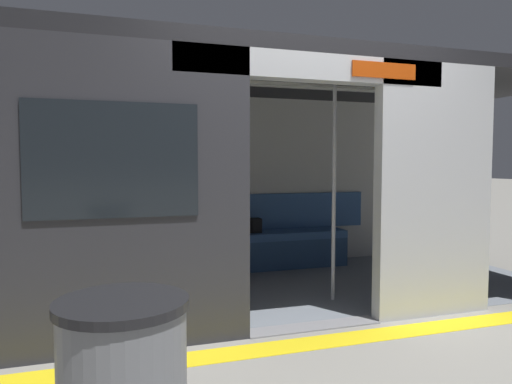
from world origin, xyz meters
TOP-DOWN VIEW (x-y plane):
  - ground_plane at (0.00, 0.00)m, footprint 60.00×60.00m
  - platform_edge_strip at (0.00, 0.30)m, footprint 8.00×0.24m
  - train_car at (0.08, -1.12)m, footprint 6.40×2.54m
  - bench_seat at (0.00, -2.03)m, footprint 2.67×0.44m
  - person_seated at (0.25, -1.98)m, footprint 0.55×0.67m
  - handbag at (-0.13, -2.08)m, footprint 0.26×0.15m
  - book at (0.57, -2.09)m, footprint 0.23×0.26m
  - grab_pole_door at (0.48, -0.50)m, footprint 0.04×0.04m
  - grab_pole_far at (-0.48, -0.61)m, footprint 0.04×0.04m

SIDE VIEW (x-z plane):
  - ground_plane at x=0.00m, z-range 0.00..0.00m
  - platform_edge_strip at x=0.00m, z-range 0.00..0.01m
  - bench_seat at x=0.00m, z-range 0.12..0.57m
  - book at x=0.57m, z-range 0.45..0.47m
  - handbag at x=-0.13m, z-range 0.45..0.62m
  - person_seated at x=0.25m, z-range 0.08..1.26m
  - grab_pole_door at x=0.48m, z-range 0.00..2.08m
  - grab_pole_far at x=-0.48m, z-range 0.00..2.08m
  - train_car at x=0.08m, z-range 0.35..2.57m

